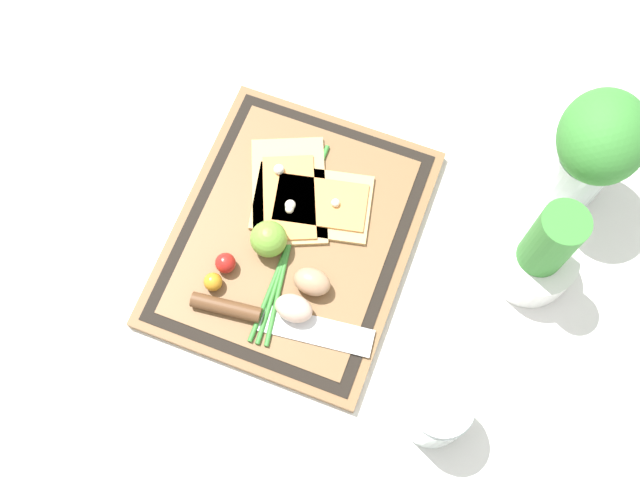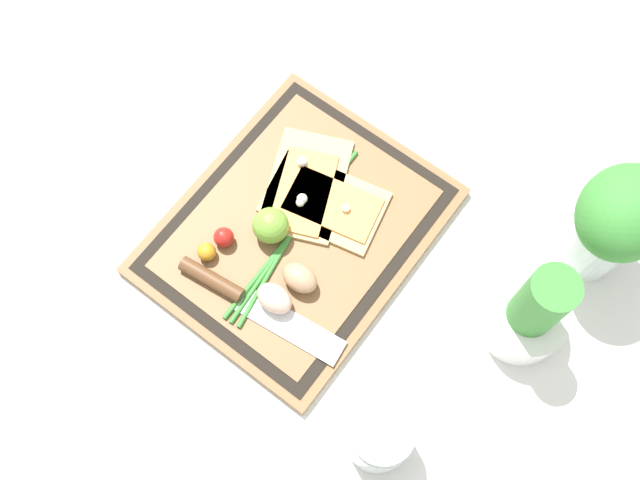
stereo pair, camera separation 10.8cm
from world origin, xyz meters
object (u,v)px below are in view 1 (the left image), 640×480
object	(u,v)px
cherry_tomato_yellow	(213,282)
sauce_jar	(436,412)
lime	(269,239)
herb_pot	(539,255)
egg_pink	(294,308)
cherry_tomato_red	(225,263)
pizza_slice_far	(314,203)
knife	(252,314)
herb_glass	(595,147)
egg_brown	(312,282)
pizza_slice_near	(289,192)

from	to	relation	value
cherry_tomato_yellow	sauce_jar	bearing A→B (deg)	79.66
lime	herb_pot	world-z (taller)	herb_pot
egg_pink	sauce_jar	bearing A→B (deg)	73.60
sauce_jar	egg_pink	bearing A→B (deg)	-106.40
egg_pink	cherry_tomato_red	xyz separation A→B (m)	(-0.03, -0.12, -0.00)
herb_pot	sauce_jar	xyz separation A→B (m)	(0.25, -0.07, -0.02)
pizza_slice_far	knife	xyz separation A→B (m)	(0.19, -0.02, 0.00)
herb_glass	sauce_jar	bearing A→B (deg)	-12.43
pizza_slice_far	herb_glass	xyz separation A→B (m)	(-0.17, 0.35, 0.10)
egg_brown	pizza_slice_far	bearing A→B (deg)	-160.28
pizza_slice_near	herb_glass	bearing A→B (deg)	113.61
herb_glass	cherry_tomato_red	bearing A→B (deg)	-54.36
pizza_slice_far	cherry_tomato_yellow	size ratio (longest dim) A/B	7.20
herb_glass	lime	bearing A→B (deg)	-56.26
egg_pink	cherry_tomato_red	bearing A→B (deg)	-103.87
pizza_slice_far	knife	world-z (taller)	pizza_slice_far
pizza_slice_far	cherry_tomato_red	bearing A→B (deg)	-31.34
egg_pink	cherry_tomato_yellow	xyz separation A→B (m)	(0.00, -0.12, -0.01)
knife	herb_pot	world-z (taller)	herb_pot
pizza_slice_near	cherry_tomato_red	size ratio (longest dim) A/B	6.82
lime	cherry_tomato_yellow	size ratio (longest dim) A/B	2.00
lime	herb_glass	size ratio (longest dim) A/B	0.25
knife	egg_brown	size ratio (longest dim) A/B	4.85
pizza_slice_far	herb_glass	world-z (taller)	herb_glass
pizza_slice_far	sauce_jar	xyz separation A→B (m)	(0.23, 0.26, 0.02)
knife	sauce_jar	world-z (taller)	sauce_jar
knife	lime	world-z (taller)	lime
egg_brown	egg_pink	bearing A→B (deg)	-12.23
pizza_slice_far	pizza_slice_near	bearing A→B (deg)	-93.85
pizza_slice_near	pizza_slice_far	world-z (taller)	same
herb_glass	egg_pink	bearing A→B (deg)	-43.02
cherry_tomato_yellow	sauce_jar	world-z (taller)	sauce_jar
pizza_slice_near	egg_brown	xyz separation A→B (m)	(0.12, 0.08, 0.01)
sauce_jar	lime	bearing A→B (deg)	-116.43
knife	cherry_tomato_yellow	size ratio (longest dim) A/B	9.80
herb_glass	cherry_tomato_yellow	bearing A→B (deg)	-52.04
knife	egg_pink	world-z (taller)	egg_pink
knife	herb_glass	xyz separation A→B (m)	(-0.36, 0.37, 0.10)
pizza_slice_near	cherry_tomato_red	xyz separation A→B (m)	(0.14, -0.04, 0.01)
sauce_jar	herb_glass	distance (m)	0.42
knife	lime	distance (m)	0.11
knife	cherry_tomato_yellow	distance (m)	0.07
knife	sauce_jar	size ratio (longest dim) A/B	2.34
sauce_jar	herb_glass	xyz separation A→B (m)	(-0.41, 0.09, 0.08)
egg_brown	sauce_jar	world-z (taller)	sauce_jar
pizza_slice_near	lime	bearing A→B (deg)	2.92
egg_pink	knife	bearing A→B (deg)	-64.31
pizza_slice_near	egg_brown	world-z (taller)	egg_brown
herb_pot	cherry_tomato_red	bearing A→B (deg)	-69.14
egg_pink	sauce_jar	distance (m)	0.24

